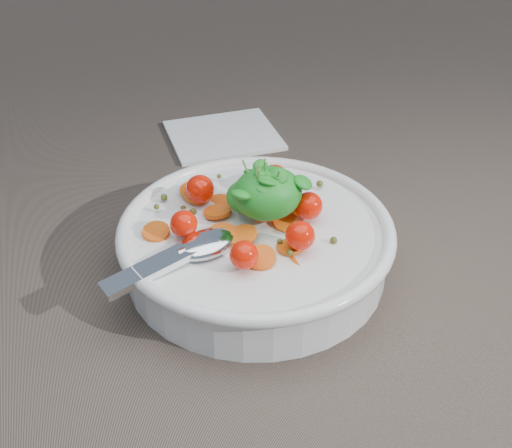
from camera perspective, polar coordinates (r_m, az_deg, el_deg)
name	(u,v)px	position (r m, az deg, el deg)	size (l,w,h in m)	color
ground	(263,254)	(0.66, 0.63, -2.70)	(6.00, 6.00, 0.00)	#6C5B4D
bowl	(256,242)	(0.63, -0.04, -1.65)	(0.29, 0.27, 0.11)	white
napkin	(223,135)	(0.88, -2.93, 7.88)	(0.14, 0.12, 0.01)	white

